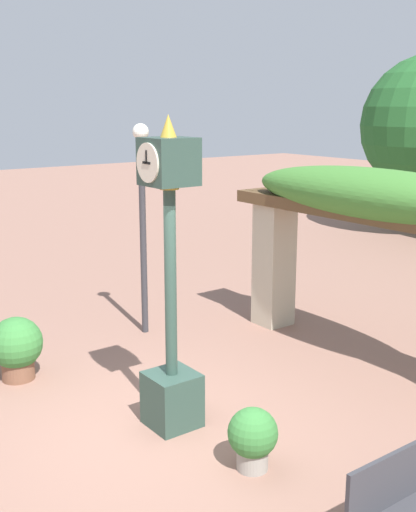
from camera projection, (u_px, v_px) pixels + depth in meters
ground_plane at (153, 433)px, 7.04m from camera, size 60.00×60.00×0.00m
pedestal_clock at (171, 299)px, 6.90m from camera, size 0.53×0.54×3.43m
pergola at (373, 217)px, 8.60m from camera, size 5.00×1.11×2.70m
potted_plant_near_left at (253, 436)px, 6.28m from camera, size 0.50×0.50×0.64m
potted_plant_near_right at (16, 346)px, 8.34m from camera, size 0.68×0.68×0.84m
lamp_post at (142, 205)px, 9.73m from camera, size 0.24×0.24×3.25m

